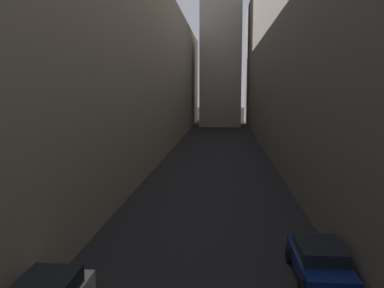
# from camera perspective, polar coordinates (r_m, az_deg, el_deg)

# --- Properties ---
(ground_plane) EXTENTS (264.00, 264.00, 0.00)m
(ground_plane) POSITION_cam_1_polar(r_m,az_deg,el_deg) (39.30, 3.42, -2.68)
(ground_plane) COLOR black
(building_block_left) EXTENTS (15.45, 108.00, 18.48)m
(building_block_left) POSITION_cam_1_polar(r_m,az_deg,el_deg) (43.05, -14.61, 10.34)
(building_block_left) COLOR gray
(building_block_left) RESTS_ON ground
(building_block_right) EXTENTS (10.05, 108.00, 24.18)m
(building_block_right) POSITION_cam_1_polar(r_m,az_deg,el_deg) (42.12, 18.55, 14.15)
(building_block_right) COLOR #60594F
(building_block_right) RESTS_ON ground
(parked_car_right_far) EXTENTS (2.00, 4.19, 1.38)m
(parked_car_right_far) POSITION_cam_1_polar(r_m,az_deg,el_deg) (16.17, 17.88, -15.64)
(parked_car_right_far) COLOR navy
(parked_car_right_far) RESTS_ON ground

